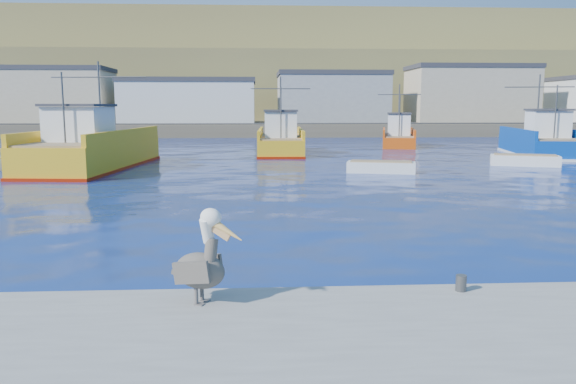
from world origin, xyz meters
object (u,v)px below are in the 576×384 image
object	(u,v)px
trawler_yellow_a	(92,150)
pelican	(202,263)
boat_orange	(398,136)
skiff_extra	(525,161)
trawler_yellow_b	(281,142)
trawler_blue	(541,142)
skiff_mid	(381,168)

from	to	relation	value
trawler_yellow_a	pelican	bearing A→B (deg)	-70.54
boat_orange	skiff_extra	xyz separation A→B (m)	(3.84, -18.12, -0.72)
trawler_yellow_b	skiff_extra	size ratio (longest dim) A/B	2.37
trawler_blue	pelican	world-z (taller)	trawler_blue
trawler_yellow_a	skiff_extra	size ratio (longest dim) A/B	3.14
skiff_mid	pelican	bearing A→B (deg)	-109.70
trawler_yellow_b	boat_orange	xyz separation A→B (m)	(11.80, 7.65, 0.01)
boat_orange	skiff_extra	world-z (taller)	boat_orange
skiff_extra	trawler_blue	bearing A→B (deg)	56.82
trawler_blue	boat_orange	bearing A→B (deg)	130.09
skiff_mid	skiff_extra	xyz separation A→B (m)	(10.32, 3.34, 0.02)
trawler_yellow_b	trawler_yellow_a	bearing A→B (deg)	-139.65
trawler_blue	skiff_mid	bearing A→B (deg)	-144.38
pelican	trawler_yellow_b	bearing A→B (deg)	85.42
pelican	skiff_extra	bearing A→B (deg)	54.92
trawler_yellow_b	skiff_mid	bearing A→B (deg)	-68.91
trawler_yellow_a	trawler_yellow_b	distance (m)	16.17
boat_orange	trawler_yellow_b	bearing A→B (deg)	-147.06
boat_orange	pelican	size ratio (longest dim) A/B	4.98
boat_orange	pelican	world-z (taller)	boat_orange
trawler_yellow_a	trawler_blue	size ratio (longest dim) A/B	1.20
skiff_extra	pelican	world-z (taller)	pelican
skiff_mid	pelican	xyz separation A→B (m)	(-8.29, -23.15, 0.94)
boat_orange	skiff_extra	bearing A→B (deg)	-78.02
boat_orange	trawler_yellow_a	bearing A→B (deg)	-143.10
trawler_yellow_b	skiff_extra	world-z (taller)	trawler_yellow_b
trawler_yellow_a	boat_orange	world-z (taller)	trawler_yellow_a
trawler_yellow_b	boat_orange	distance (m)	14.06
trawler_yellow_b	pelican	bearing A→B (deg)	-94.58
trawler_yellow_b	pelican	size ratio (longest dim) A/B	6.34
trawler_yellow_b	boat_orange	size ratio (longest dim) A/B	1.27
trawler_yellow_a	trawler_blue	xyz separation A→B (m)	(32.95, 7.62, -0.14)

